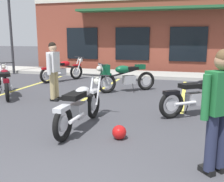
{
  "coord_description": "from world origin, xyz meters",
  "views": [
    {
      "loc": [
        1.51,
        -2.16,
        1.82
      ],
      "look_at": [
        -0.21,
        3.8,
        0.55
      ],
      "focal_mm": 42.62,
      "sensor_mm": 36.0,
      "label": 1
    }
  ],
  "objects_px": {
    "person_in_black_shirt": "(54,68)",
    "person_in_shorts_foreground": "(220,105)",
    "motorcycle_red_sportbike": "(63,70)",
    "motorcycle_orange_scrambler": "(124,76)",
    "motorcycle_foreground_classic": "(80,106)",
    "helmet_on_pavement": "(119,132)",
    "motorcycle_green_cafe_racer": "(199,96)",
    "motorcycle_black_cruiser": "(5,82)",
    "parking_lot_lamp_post": "(8,7)"
  },
  "relations": [
    {
      "from": "person_in_black_shirt",
      "to": "person_in_shorts_foreground",
      "type": "relative_size",
      "value": 1.0
    },
    {
      "from": "motorcycle_red_sportbike",
      "to": "person_in_black_shirt",
      "type": "height_order",
      "value": "person_in_black_shirt"
    },
    {
      "from": "motorcycle_red_sportbike",
      "to": "motorcycle_orange_scrambler",
      "type": "relative_size",
      "value": 1.06
    },
    {
      "from": "motorcycle_foreground_classic",
      "to": "motorcycle_orange_scrambler",
      "type": "height_order",
      "value": "same"
    },
    {
      "from": "person_in_black_shirt",
      "to": "helmet_on_pavement",
      "type": "relative_size",
      "value": 6.44
    },
    {
      "from": "motorcycle_red_sportbike",
      "to": "motorcycle_green_cafe_racer",
      "type": "bearing_deg",
      "value": -33.92
    },
    {
      "from": "motorcycle_black_cruiser",
      "to": "motorcycle_green_cafe_racer",
      "type": "xyz_separation_m",
      "value": [
        5.67,
        -0.46,
        0.0
      ]
    },
    {
      "from": "motorcycle_orange_scrambler",
      "to": "person_in_black_shirt",
      "type": "bearing_deg",
      "value": -133.2
    },
    {
      "from": "motorcycle_green_cafe_racer",
      "to": "person_in_black_shirt",
      "type": "relative_size",
      "value": 1.06
    },
    {
      "from": "person_in_black_shirt",
      "to": "motorcycle_black_cruiser",
      "type": "bearing_deg",
      "value": 177.57
    },
    {
      "from": "helmet_on_pavement",
      "to": "motorcycle_foreground_classic",
      "type": "bearing_deg",
      "value": 157.43
    },
    {
      "from": "motorcycle_red_sportbike",
      "to": "helmet_on_pavement",
      "type": "bearing_deg",
      "value": -55.04
    },
    {
      "from": "motorcycle_green_cafe_racer",
      "to": "person_in_shorts_foreground",
      "type": "bearing_deg",
      "value": -86.95
    },
    {
      "from": "motorcycle_foreground_classic",
      "to": "person_in_shorts_foreground",
      "type": "height_order",
      "value": "person_in_shorts_foreground"
    },
    {
      "from": "motorcycle_foreground_classic",
      "to": "person_in_shorts_foreground",
      "type": "distance_m",
      "value": 2.78
    },
    {
      "from": "parking_lot_lamp_post",
      "to": "motorcycle_foreground_classic",
      "type": "bearing_deg",
      "value": -45.29
    },
    {
      "from": "motorcycle_black_cruiser",
      "to": "helmet_on_pavement",
      "type": "distance_m",
      "value": 4.93
    },
    {
      "from": "helmet_on_pavement",
      "to": "parking_lot_lamp_post",
      "type": "relative_size",
      "value": 0.05
    },
    {
      "from": "person_in_shorts_foreground",
      "to": "helmet_on_pavement",
      "type": "xyz_separation_m",
      "value": [
        -1.55,
        0.82,
        -0.82
      ]
    },
    {
      "from": "motorcycle_foreground_classic",
      "to": "parking_lot_lamp_post",
      "type": "relative_size",
      "value": 0.43
    },
    {
      "from": "motorcycle_black_cruiser",
      "to": "person_in_shorts_foreground",
      "type": "height_order",
      "value": "person_in_shorts_foreground"
    },
    {
      "from": "person_in_shorts_foreground",
      "to": "helmet_on_pavement",
      "type": "height_order",
      "value": "person_in_shorts_foreground"
    },
    {
      "from": "motorcycle_red_sportbike",
      "to": "motorcycle_black_cruiser",
      "type": "bearing_deg",
      "value": -97.46
    },
    {
      "from": "person_in_shorts_foreground",
      "to": "motorcycle_orange_scrambler",
      "type": "bearing_deg",
      "value": 116.58
    },
    {
      "from": "motorcycle_orange_scrambler",
      "to": "person_in_black_shirt",
      "type": "xyz_separation_m",
      "value": [
        -1.64,
        -1.75,
        0.42
      ]
    },
    {
      "from": "parking_lot_lamp_post",
      "to": "motorcycle_black_cruiser",
      "type": "bearing_deg",
      "value": -55.6
    },
    {
      "from": "parking_lot_lamp_post",
      "to": "helmet_on_pavement",
      "type": "bearing_deg",
      "value": -43.1
    },
    {
      "from": "person_in_black_shirt",
      "to": "motorcycle_foreground_classic",
      "type": "bearing_deg",
      "value": -50.35
    },
    {
      "from": "motorcycle_foreground_classic",
      "to": "motorcycle_green_cafe_racer",
      "type": "bearing_deg",
      "value": 34.93
    },
    {
      "from": "motorcycle_black_cruiser",
      "to": "motorcycle_red_sportbike",
      "type": "bearing_deg",
      "value": 82.54
    },
    {
      "from": "motorcycle_black_cruiser",
      "to": "person_in_black_shirt",
      "type": "distance_m",
      "value": 1.78
    },
    {
      "from": "motorcycle_green_cafe_racer",
      "to": "motorcycle_orange_scrambler",
      "type": "bearing_deg",
      "value": 137.47
    },
    {
      "from": "motorcycle_black_cruiser",
      "to": "helmet_on_pavement",
      "type": "relative_size",
      "value": 6.72
    },
    {
      "from": "motorcycle_foreground_classic",
      "to": "motorcycle_red_sportbike",
      "type": "bearing_deg",
      "value": 119.87
    },
    {
      "from": "helmet_on_pavement",
      "to": "parking_lot_lamp_post",
      "type": "bearing_deg",
      "value": 136.9
    },
    {
      "from": "motorcycle_green_cafe_racer",
      "to": "motorcycle_orange_scrambler",
      "type": "distance_m",
      "value": 3.15
    },
    {
      "from": "motorcycle_black_cruiser",
      "to": "person_in_black_shirt",
      "type": "xyz_separation_m",
      "value": [
        1.71,
        -0.07,
        0.49
      ]
    },
    {
      "from": "motorcycle_foreground_classic",
      "to": "helmet_on_pavement",
      "type": "xyz_separation_m",
      "value": [
        0.91,
        -0.38,
        -0.33
      ]
    },
    {
      "from": "person_in_black_shirt",
      "to": "person_in_shorts_foreground",
      "type": "distance_m",
      "value": 5.21
    },
    {
      "from": "motorcycle_green_cafe_racer",
      "to": "motorcycle_black_cruiser",
      "type": "bearing_deg",
      "value": 175.41
    },
    {
      "from": "motorcycle_foreground_classic",
      "to": "motorcycle_red_sportbike",
      "type": "xyz_separation_m",
      "value": [
        -2.96,
        5.16,
        0.0
      ]
    },
    {
      "from": "motorcycle_orange_scrambler",
      "to": "person_in_black_shirt",
      "type": "height_order",
      "value": "person_in_black_shirt"
    },
    {
      "from": "motorcycle_foreground_classic",
      "to": "parking_lot_lamp_post",
      "type": "distance_m",
      "value": 9.4
    },
    {
      "from": "motorcycle_green_cafe_racer",
      "to": "person_in_black_shirt",
      "type": "distance_m",
      "value": 4.01
    },
    {
      "from": "motorcycle_red_sportbike",
      "to": "motorcycle_black_cruiser",
      "type": "height_order",
      "value": "same"
    },
    {
      "from": "motorcycle_foreground_classic",
      "to": "person_in_shorts_foreground",
      "type": "xyz_separation_m",
      "value": [
        2.46,
        -1.2,
        0.49
      ]
    },
    {
      "from": "motorcycle_red_sportbike",
      "to": "motorcycle_orange_scrambler",
      "type": "bearing_deg",
      "value": -25.61
    },
    {
      "from": "motorcycle_orange_scrambler",
      "to": "motorcycle_red_sportbike",
      "type": "bearing_deg",
      "value": 154.39
    },
    {
      "from": "parking_lot_lamp_post",
      "to": "motorcycle_red_sportbike",
      "type": "bearing_deg",
      "value": -20.13
    },
    {
      "from": "motorcycle_black_cruiser",
      "to": "helmet_on_pavement",
      "type": "bearing_deg",
      "value": -29.78
    }
  ]
}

